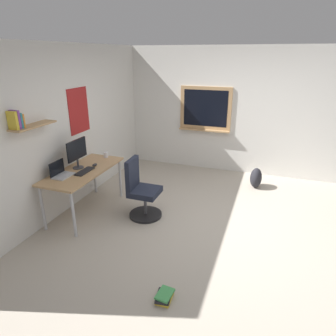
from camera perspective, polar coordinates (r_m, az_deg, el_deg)
name	(u,v)px	position (r m, az deg, el deg)	size (l,w,h in m)	color
ground_plane	(212,226)	(4.63, 8.50, -10.98)	(5.20, 5.20, 0.00)	#ADA393
wall_back	(67,129)	(5.10, -18.84, 7.08)	(5.00, 0.30, 2.60)	silver
wall_right	(239,112)	(6.46, 13.40, 10.38)	(0.22, 5.00, 2.60)	silver
desk	(84,174)	(4.88, -15.86, -1.08)	(1.48, 0.65, 0.74)	tan
office_chair	(141,192)	(4.70, -5.16, -4.64)	(0.52, 0.52, 0.95)	black
laptop	(61,173)	(4.68, -19.85, -0.83)	(0.31, 0.21, 0.23)	#ADAFB5
monitor_primary	(77,152)	(4.85, -17.04, 2.98)	(0.46, 0.17, 0.46)	#38383D
keyboard	(85,171)	(4.75, -15.66, -0.61)	(0.37, 0.13, 0.02)	black
computer_mouse	(95,165)	(4.96, -13.85, 0.59)	(0.10, 0.06, 0.03)	#262628
coffee_mug	(106,155)	(5.32, -11.83, 2.48)	(0.08, 0.08, 0.09)	silver
backpack	(256,178)	(6.00, 16.48, -1.81)	(0.32, 0.22, 0.39)	#232328
book_stack_on_floor	(164,296)	(3.43, -0.73, -23.34)	(0.24, 0.18, 0.08)	gold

